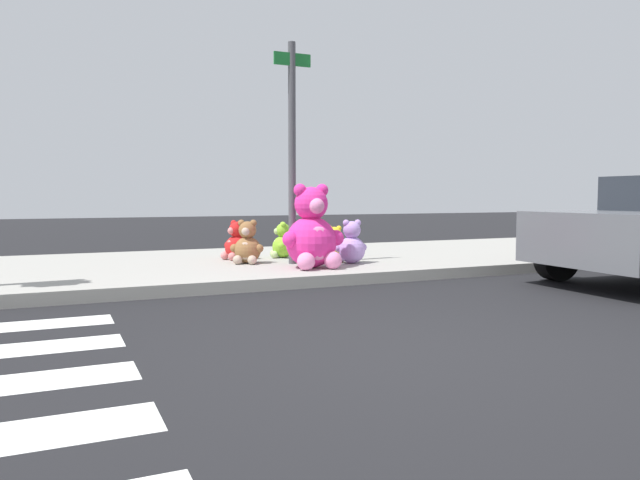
{
  "coord_description": "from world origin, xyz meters",
  "views": [
    {
      "loc": [
        -2.22,
        -3.76,
        1.14
      ],
      "look_at": [
        1.09,
        3.6,
        0.55
      ],
      "focal_mm": 33.64,
      "sensor_mm": 36.0,
      "label": 1
    }
  ],
  "objects_px": {
    "sign_pole": "(292,147)",
    "plush_teal": "(309,246)",
    "plush_red": "(236,244)",
    "plush_lime": "(282,243)",
    "plush_brown": "(247,246)",
    "plush_yellow": "(334,245)",
    "plush_pink_large": "(312,234)",
    "plush_lavender": "(351,246)"
  },
  "relations": [
    {
      "from": "sign_pole",
      "to": "plush_yellow",
      "type": "bearing_deg",
      "value": 23.97
    },
    {
      "from": "sign_pole",
      "to": "plush_lime",
      "type": "height_order",
      "value": "sign_pole"
    },
    {
      "from": "plush_teal",
      "to": "plush_brown",
      "type": "relative_size",
      "value": 0.76
    },
    {
      "from": "sign_pole",
      "to": "plush_pink_large",
      "type": "xyz_separation_m",
      "value": [
        0.06,
        -0.58,
        -1.23
      ]
    },
    {
      "from": "sign_pole",
      "to": "plush_red",
      "type": "height_order",
      "value": "sign_pole"
    },
    {
      "from": "plush_lime",
      "to": "plush_brown",
      "type": "bearing_deg",
      "value": -142.62
    },
    {
      "from": "sign_pole",
      "to": "plush_teal",
      "type": "xyz_separation_m",
      "value": [
        0.56,
        0.68,
        -1.5
      ]
    },
    {
      "from": "plush_lavender",
      "to": "plush_teal",
      "type": "relative_size",
      "value": 1.32
    },
    {
      "from": "sign_pole",
      "to": "plush_lavender",
      "type": "xyz_separation_m",
      "value": [
        0.83,
        -0.29,
        -1.44
      ]
    },
    {
      "from": "sign_pole",
      "to": "plush_teal",
      "type": "bearing_deg",
      "value": 50.84
    },
    {
      "from": "plush_red",
      "to": "sign_pole",
      "type": "bearing_deg",
      "value": -56.32
    },
    {
      "from": "plush_red",
      "to": "plush_yellow",
      "type": "bearing_deg",
      "value": -19.25
    },
    {
      "from": "plush_pink_large",
      "to": "plush_brown",
      "type": "relative_size",
      "value": 1.8
    },
    {
      "from": "plush_teal",
      "to": "sign_pole",
      "type": "bearing_deg",
      "value": -129.16
    },
    {
      "from": "plush_lavender",
      "to": "plush_yellow",
      "type": "bearing_deg",
      "value": 86.59
    },
    {
      "from": "sign_pole",
      "to": "plush_lavender",
      "type": "relative_size",
      "value": 4.94
    },
    {
      "from": "sign_pole",
      "to": "plush_teal",
      "type": "relative_size",
      "value": 6.51
    },
    {
      "from": "plush_red",
      "to": "plush_yellow",
      "type": "height_order",
      "value": "plush_red"
    },
    {
      "from": "plush_lavender",
      "to": "plush_teal",
      "type": "xyz_separation_m",
      "value": [
        -0.27,
        0.97,
        -0.06
      ]
    },
    {
      "from": "sign_pole",
      "to": "plush_lime",
      "type": "bearing_deg",
      "value": 79.14
    },
    {
      "from": "plush_brown",
      "to": "sign_pole",
      "type": "bearing_deg",
      "value": -26.37
    },
    {
      "from": "plush_red",
      "to": "plush_yellow",
      "type": "distance_m",
      "value": 1.55
    },
    {
      "from": "plush_pink_large",
      "to": "sign_pole",
      "type": "bearing_deg",
      "value": 96.15
    },
    {
      "from": "plush_yellow",
      "to": "plush_pink_large",
      "type": "bearing_deg",
      "value": -129.63
    },
    {
      "from": "plush_teal",
      "to": "plush_brown",
      "type": "distance_m",
      "value": 1.22
    },
    {
      "from": "sign_pole",
      "to": "plush_teal",
      "type": "height_order",
      "value": "sign_pole"
    },
    {
      "from": "plush_teal",
      "to": "plush_pink_large",
      "type": "bearing_deg",
      "value": -111.29
    },
    {
      "from": "sign_pole",
      "to": "plush_teal",
      "type": "distance_m",
      "value": 1.74
    },
    {
      "from": "plush_red",
      "to": "plush_yellow",
      "type": "relative_size",
      "value": 1.17
    },
    {
      "from": "sign_pole",
      "to": "plush_brown",
      "type": "height_order",
      "value": "sign_pole"
    },
    {
      "from": "plush_lavender",
      "to": "plush_yellow",
      "type": "relative_size",
      "value": 1.23
    },
    {
      "from": "plush_pink_large",
      "to": "plush_red",
      "type": "bearing_deg",
      "value": 114.03
    },
    {
      "from": "plush_lavender",
      "to": "sign_pole",
      "type": "bearing_deg",
      "value": 160.75
    },
    {
      "from": "plush_red",
      "to": "plush_teal",
      "type": "distance_m",
      "value": 1.17
    },
    {
      "from": "plush_lime",
      "to": "plush_lavender",
      "type": "relative_size",
      "value": 0.89
    },
    {
      "from": "plush_teal",
      "to": "plush_red",
      "type": "bearing_deg",
      "value": 169.64
    },
    {
      "from": "plush_lime",
      "to": "plush_brown",
      "type": "height_order",
      "value": "plush_brown"
    },
    {
      "from": "sign_pole",
      "to": "plush_yellow",
      "type": "distance_m",
      "value": 1.76
    },
    {
      "from": "plush_red",
      "to": "plush_teal",
      "type": "xyz_separation_m",
      "value": [
        1.15,
        -0.21,
        -0.05
      ]
    },
    {
      "from": "plush_red",
      "to": "plush_lime",
      "type": "bearing_deg",
      "value": -0.89
    },
    {
      "from": "sign_pole",
      "to": "plush_red",
      "type": "bearing_deg",
      "value": 123.68
    },
    {
      "from": "sign_pole",
      "to": "plush_pink_large",
      "type": "relative_size",
      "value": 2.75
    }
  ]
}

